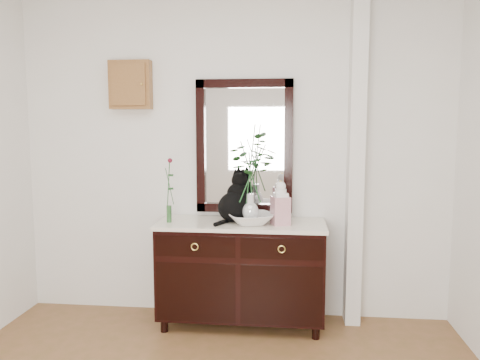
# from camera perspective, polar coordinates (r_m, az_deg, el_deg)

# --- Properties ---
(wall_back) EXTENTS (3.60, 0.04, 2.70)m
(wall_back) POSITION_cam_1_polar(r_m,az_deg,el_deg) (3.91, -0.92, 2.79)
(wall_back) COLOR white
(wall_back) RESTS_ON ground
(pilaster) EXTENTS (0.12, 0.20, 2.70)m
(pilaster) POSITION_cam_1_polar(r_m,az_deg,el_deg) (3.84, 13.92, 2.52)
(pilaster) COLOR white
(pilaster) RESTS_ON ground
(sideboard) EXTENTS (1.33, 0.52, 0.82)m
(sideboard) POSITION_cam_1_polar(r_m,az_deg,el_deg) (3.82, 0.16, -10.70)
(sideboard) COLOR black
(sideboard) RESTS_ON ground
(wall_mirror) EXTENTS (0.80, 0.06, 1.10)m
(wall_mirror) POSITION_cam_1_polar(r_m,az_deg,el_deg) (3.89, 0.52, 4.09)
(wall_mirror) COLOR black
(wall_mirror) RESTS_ON wall_back
(key_cabinet) EXTENTS (0.35, 0.10, 0.40)m
(key_cabinet) POSITION_cam_1_polar(r_m,az_deg,el_deg) (4.07, -13.20, 11.22)
(key_cabinet) COLOR brown
(key_cabinet) RESTS_ON wall_back
(cat) EXTENTS (0.40, 0.43, 0.40)m
(cat) POSITION_cam_1_polar(r_m,az_deg,el_deg) (3.74, -0.65, -2.04)
(cat) COLOR black
(cat) RESTS_ON sideboard
(lotus_bowl) EXTENTS (0.43, 0.43, 0.08)m
(lotus_bowl) POSITION_cam_1_polar(r_m,az_deg,el_deg) (3.65, 1.29, -4.74)
(lotus_bowl) COLOR white
(lotus_bowl) RESTS_ON sideboard
(vase_branches) EXTENTS (0.41, 0.41, 0.77)m
(vase_branches) POSITION_cam_1_polar(r_m,az_deg,el_deg) (3.60, 1.30, 0.90)
(vase_branches) COLOR silver
(vase_branches) RESTS_ON lotus_bowl
(bud_vase_rose) EXTENTS (0.08, 0.08, 0.52)m
(bud_vase_rose) POSITION_cam_1_polar(r_m,az_deg,el_deg) (3.72, -8.69, -1.20)
(bud_vase_rose) COLOR #2D5C2C
(bud_vase_rose) RESTS_ON sideboard
(ginger_jar) EXTENTS (0.16, 0.16, 0.35)m
(ginger_jar) POSITION_cam_1_polar(r_m,az_deg,el_deg) (3.62, 4.96, -2.74)
(ginger_jar) COLOR white
(ginger_jar) RESTS_ON sideboard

